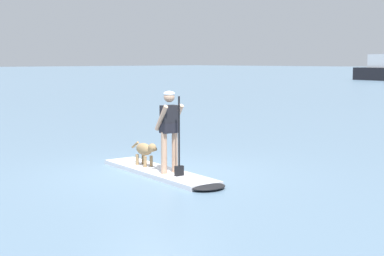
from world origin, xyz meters
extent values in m
plane|color=slate|center=(0.00, 0.00, 0.00)|extent=(400.00, 400.00, 0.00)
cube|color=silver|center=(0.00, 0.00, 0.05)|extent=(3.52, 1.28, 0.10)
ellipsoid|color=black|center=(1.70, -0.27, 0.05)|extent=(0.67, 0.80, 0.10)
cylinder|color=tan|center=(0.45, 0.06, 0.52)|extent=(0.12, 0.12, 0.85)
cylinder|color=tan|center=(0.41, -0.20, 0.52)|extent=(0.12, 0.12, 0.85)
cube|color=black|center=(0.43, -0.07, 1.03)|extent=(0.27, 0.39, 0.20)
cube|color=black|center=(0.43, -0.07, 1.22)|extent=(0.25, 0.37, 0.54)
sphere|color=tan|center=(0.43, -0.07, 1.66)|extent=(0.22, 0.22, 0.22)
ellipsoid|color=white|center=(0.43, -0.07, 1.72)|extent=(0.23, 0.23, 0.11)
cylinder|color=tan|center=(0.46, 0.12, 1.24)|extent=(0.43, 0.15, 0.54)
cylinder|color=tan|center=(0.40, -0.26, 1.24)|extent=(0.43, 0.15, 0.54)
cylinder|color=black|center=(0.78, -0.12, 0.89)|extent=(0.04, 0.04, 1.59)
cube|color=black|center=(0.78, -0.12, 0.20)|extent=(0.11, 0.19, 0.20)
ellipsoid|color=#997A51|center=(-0.57, 0.09, 0.46)|extent=(0.59, 0.31, 0.26)
ellipsoid|color=#997A51|center=(-0.23, 0.04, 0.54)|extent=(0.24, 0.19, 0.18)
ellipsoid|color=brown|center=(-0.12, 0.02, 0.52)|extent=(0.13, 0.10, 0.08)
cylinder|color=#997A51|center=(-0.94, 0.15, 0.51)|extent=(0.27, 0.09, 0.18)
cylinder|color=#997A51|center=(-0.39, 0.14, 0.22)|extent=(0.07, 0.07, 0.23)
cylinder|color=#997A51|center=(-0.41, -0.01, 0.22)|extent=(0.07, 0.07, 0.23)
cylinder|color=#997A51|center=(-0.72, 0.19, 0.22)|extent=(0.07, 0.07, 0.23)
cylinder|color=#997A51|center=(-0.75, 0.04, 0.22)|extent=(0.07, 0.07, 0.23)
camera|label=1|loc=(8.89, -7.72, 2.38)|focal=53.12mm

